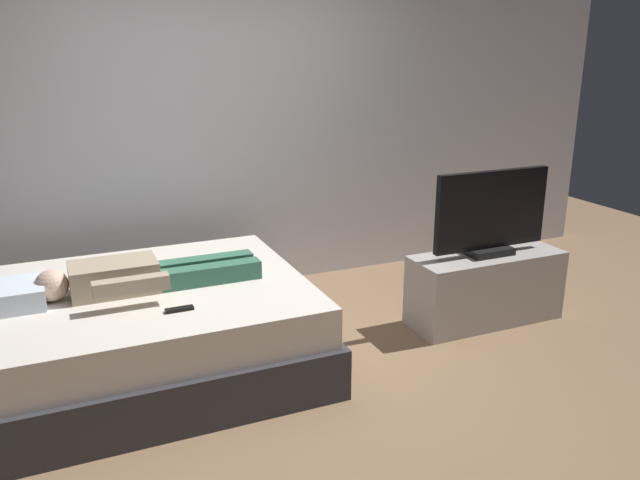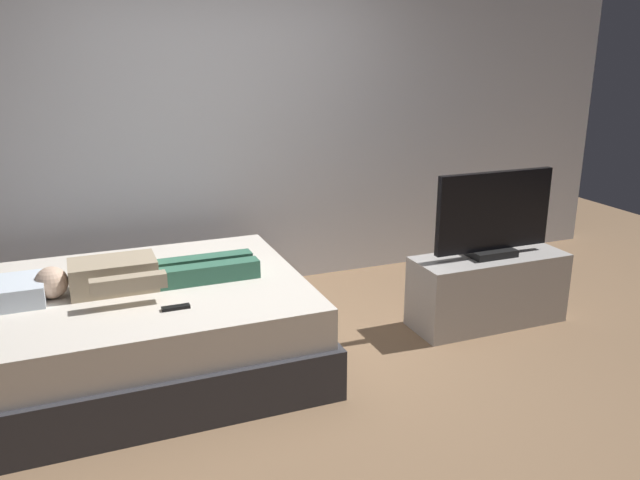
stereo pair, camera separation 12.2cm
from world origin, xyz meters
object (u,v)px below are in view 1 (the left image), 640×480
at_px(remote, 179,309).
at_px(tv, 491,215).
at_px(bed, 137,332).
at_px(tv_stand, 485,288).
at_px(person, 138,276).

relative_size(remote, tv, 0.17).
relative_size(bed, tv_stand, 1.87).
relative_size(remote, tv_stand, 0.14).
bearing_deg(tv, tv_stand, 90.00).
bearing_deg(person, tv_stand, -4.52).
relative_size(person, tv_stand, 1.15).
xyz_separation_m(remote, tv_stand, (2.19, 0.22, -0.30)).
distance_m(person, tv_stand, 2.38).
relative_size(person, remote, 8.40).
xyz_separation_m(bed, person, (0.03, -0.02, 0.36)).
height_order(tv_stand, tv, tv).
bearing_deg(tv_stand, bed, 174.94).
bearing_deg(bed, tv, -5.06).
height_order(remote, tv_stand, remote).
relative_size(person, tv, 1.43).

